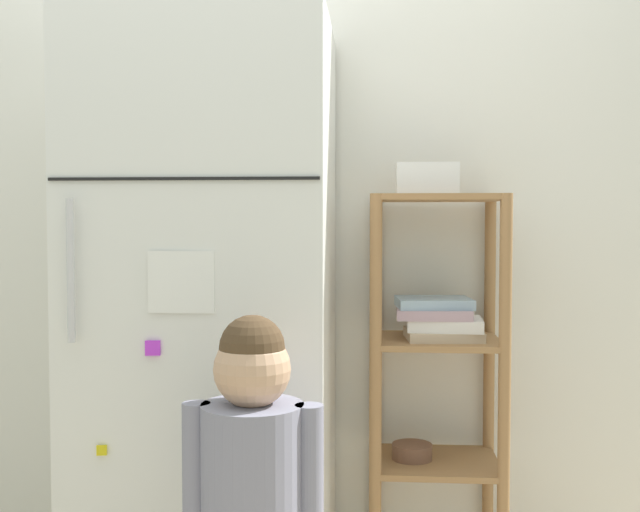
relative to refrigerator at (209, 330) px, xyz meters
The scene contains 5 objects.
kitchen_wall_back 0.43m from the refrigerator, 67.35° to the left, with size 2.69×0.03×2.31m, color silver.
refrigerator is the anchor object (origin of this frame).
child_standing 0.62m from the refrigerator, 67.27° to the right, with size 0.33×0.24×1.01m.
pantry_shelf_unit 0.70m from the refrigerator, 10.47° to the left, with size 0.40×0.34×1.31m.
fruit_bin 0.79m from the refrigerator, 10.07° to the left, with size 0.18×0.14×0.10m.
Camera 1 is at (0.36, -2.19, 1.23)m, focal length 42.82 mm.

